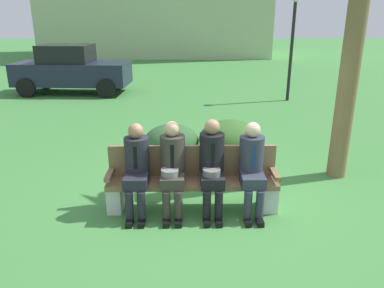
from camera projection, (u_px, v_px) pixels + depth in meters
name	position (u px, v px, depth m)	size (l,w,h in m)	color
ground_plane	(210.00, 201.00, 5.61)	(80.00, 80.00, 0.00)	#3F803C
park_bench	(192.00, 179.00, 5.30)	(2.39, 0.44, 0.90)	brown
seated_man_leftmost	(137.00, 165.00, 5.08)	(0.34, 0.72, 1.28)	#23232D
seated_man_centerleft	(172.00, 164.00, 5.08)	(0.34, 0.72, 1.30)	#38332D
seated_man_centerright	(212.00, 163.00, 5.08)	(0.34, 0.72, 1.33)	black
seated_man_rightmost	(252.00, 164.00, 5.09)	(0.34, 0.72, 1.29)	#2D3342
shrub_near_bench	(172.00, 141.00, 7.21)	(1.05, 0.97, 0.66)	#2D562D
shrub_mid_lawn	(230.00, 140.00, 7.17)	(1.20, 1.10, 0.75)	#325E26
parked_car_near	(71.00, 69.00, 13.02)	(3.99, 1.91, 1.68)	#1E2338
street_lamp	(293.00, 36.00, 11.51)	(0.24, 0.24, 3.25)	black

